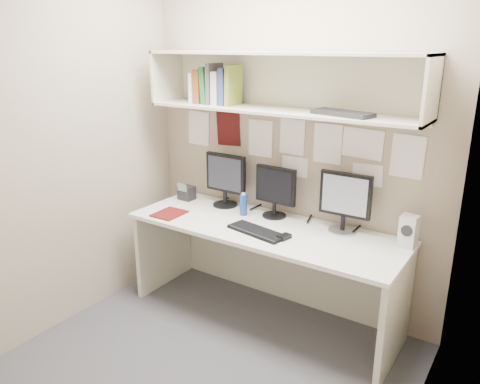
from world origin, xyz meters
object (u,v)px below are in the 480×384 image
Objects in this scene: monitor_right at (345,200)px; desk_phone at (187,193)px; monitor_left at (226,177)px; keyboard at (257,232)px; speaker at (409,231)px; monitor_center at (275,189)px; desk at (264,272)px; maroon_notebook at (169,214)px.

monitor_right is 1.36m from desk_phone.
monitor_left is 2.80× the size of desk_phone.
speaker is (0.92, 0.35, 0.09)m from keyboard.
monitor_center is 0.83m from desk_phone.
desk_phone reaches higher than keyboard.
monitor_left is 0.97× the size of keyboard.
desk is at bearing -157.15° from monitor_right.
keyboard is 1.81× the size of maroon_notebook.
monitor_left is at bearing 11.70° from desk_phone.
desk is 1.07m from speaker.
monitor_center is 0.54m from monitor_right.
desk is at bearing 13.65° from maroon_notebook.
monitor_left is 0.99m from monitor_right.
monitor_left is at bearing 155.97° from desk.
monitor_right is 2.80× the size of desk_phone.
maroon_notebook is at bearing -118.10° from monitor_left.
monitor_left reaches higher than keyboard.
monitor_left is at bearing 59.33° from maroon_notebook.
monitor_right is 2.01× the size of speaker.
desk is 5.25× the size of monitor_center.
monitor_left reaches higher than speaker.
keyboard is at bearing -33.70° from monitor_left.
monitor_right is at bearing 2.24° from monitor_center.
speaker reaches higher than keyboard.
monitor_right is (0.99, 0.00, -0.00)m from monitor_left.
monitor_left reaches higher than desk_phone.
keyboard is 0.92m from desk_phone.
monitor_center is 0.99m from speaker.
desk_phone is (-1.35, -0.06, -0.17)m from monitor_right.
monitor_left and monitor_right have the same top height.
desk is 8.37× the size of maroon_notebook.
maroon_notebook is at bearing -146.44° from monitor_center.
desk_phone is (-0.36, -0.06, -0.17)m from monitor_left.
monitor_center reaches higher than desk_phone.
desk_phone is (-1.79, -0.05, -0.05)m from speaker.
maroon_notebook is at bearing -162.67° from speaker.
monitor_center is 0.91× the size of monitor_right.
maroon_notebook is 1.60× the size of desk_phone.
monitor_left is 1.75× the size of maroon_notebook.
speaker is 1.79m from desk_phone.
desk_phone is at bearing -169.16° from monitor_left.
monitor_right is at bearing 1.02° from monitor_left.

